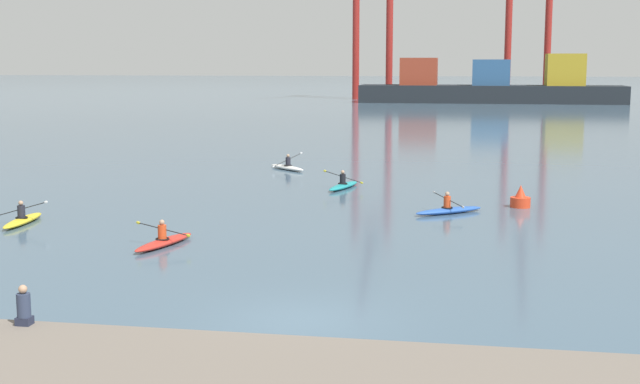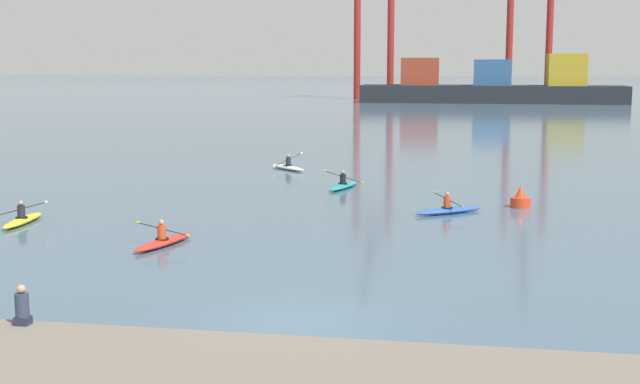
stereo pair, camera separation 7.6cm
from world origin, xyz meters
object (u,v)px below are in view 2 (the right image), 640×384
(kayak_blue, at_px, (449,210))
(kayak_yellow, at_px, (23,219))
(channel_buoy, at_px, (520,199))
(seated_onlooker, at_px, (22,307))
(kayak_teal, at_px, (344,185))
(container_barge, at_px, (493,87))
(kayak_red, at_px, (163,241))
(kayak_white, at_px, (288,167))

(kayak_blue, xyz_separation_m, kayak_yellow, (-16.78, -5.31, 0.00))
(channel_buoy, height_order, kayak_blue, channel_buoy)
(kayak_blue, distance_m, seated_onlooker, 21.71)
(kayak_teal, xyz_separation_m, seated_onlooker, (-3.14, -26.43, 0.96))
(container_barge, distance_m, kayak_red, 114.32)
(channel_buoy, distance_m, kayak_teal, 9.66)
(container_barge, height_order, kayak_white, container_barge)
(container_barge, height_order, kayak_yellow, container_barge)
(channel_buoy, height_order, kayak_teal, channel_buoy)
(kayak_teal, bearing_deg, container_barge, 84.42)
(kayak_teal, distance_m, kayak_red, 15.47)
(channel_buoy, bearing_deg, kayak_yellow, -159.26)
(channel_buoy, height_order, kayak_yellow, channel_buoy)
(seated_onlooker, bearing_deg, container_barge, 84.16)
(container_barge, xyz_separation_m, seated_onlooker, (-12.77, -125.00, -1.45))
(channel_buoy, relative_size, kayak_red, 0.29)
(kayak_white, height_order, kayak_red, kayak_white)
(container_barge, relative_size, kayak_yellow, 12.18)
(container_barge, bearing_deg, kayak_teal, -95.58)
(seated_onlooker, bearing_deg, kayak_red, 95.27)
(kayak_white, relative_size, kayak_yellow, 0.82)
(channel_buoy, relative_size, seated_onlooker, 1.12)
(container_barge, height_order, seated_onlooker, container_barge)
(kayak_teal, bearing_deg, kayak_yellow, -133.49)
(container_barge, distance_m, seated_onlooker, 125.66)
(kayak_teal, relative_size, kayak_white, 1.21)
(kayak_white, bearing_deg, seated_onlooker, -87.73)
(kayak_white, bearing_deg, kayak_teal, -57.98)
(kayak_blue, relative_size, seated_onlooker, 3.41)
(kayak_teal, xyz_separation_m, kayak_red, (-4.21, -14.89, 0.00))
(kayak_red, height_order, seated_onlooker, seated_onlooker)
(seated_onlooker, bearing_deg, kayak_blue, 66.45)
(channel_buoy, xyz_separation_m, kayak_yellow, (-19.89, -7.53, -0.19))
(kayak_teal, bearing_deg, channel_buoy, -26.66)
(kayak_blue, bearing_deg, kayak_red, -139.41)
(container_barge, xyz_separation_m, channel_buoy, (-1.00, -102.90, -2.22))
(kayak_red, xyz_separation_m, seated_onlooker, (1.06, -11.54, 0.96))
(kayak_yellow, xyz_separation_m, seated_onlooker, (8.11, -14.57, 0.96))
(channel_buoy, bearing_deg, container_barge, 89.44)
(channel_buoy, xyz_separation_m, seated_onlooker, (-11.78, -22.10, 0.77))
(kayak_teal, distance_m, seated_onlooker, 26.64)
(kayak_blue, distance_m, kayak_white, 16.97)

